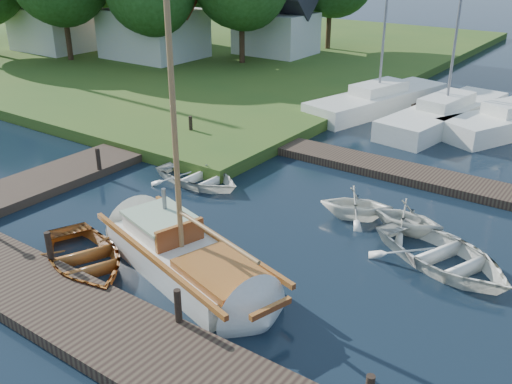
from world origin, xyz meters
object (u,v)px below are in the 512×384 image
Objects in this scene: house_c at (276,23)px; tender_a at (198,174)px; marina_boat_1 at (445,113)px; marina_boat_2 at (510,119)px; tender_c at (444,252)px; mooring_post_1 at (49,246)px; house_a at (153,20)px; house_b at (54,18)px; tender_b at (357,201)px; tender_d at (408,215)px; sailboat at (190,263)px; marina_boat_0 at (378,99)px; mooring_post_4 at (98,159)px; mooring_post_2 at (178,306)px; dinghy at (83,254)px; mooring_post_5 at (191,125)px.

tender_a is at bearing -63.10° from house_c.
marina_boat_2 reaches higher than marina_boat_1.
tender_c is 13.21m from marina_boat_1.
mooring_post_1 is 0.15× the size of house_c.
house_a is 1.09× the size of house_b.
tender_b reaches higher than tender_d.
sailboat is 27.85m from house_a.
tender_b is 12.71m from marina_boat_0.
house_c is (-11.00, 27.00, 1.88)m from mooring_post_1.
house_a reaches higher than mooring_post_1.
house_b is (-24.34, 12.39, 2.41)m from tender_a.
house_c is at bearing 69.53° from marina_boat_1.
tender_b is 0.35× the size of house_a.
tender_d is (3.64, 5.48, 0.23)m from sailboat.
tender_d is 0.17× the size of marina_boat_2.
tender_b is 0.20× the size of marina_boat_0.
tender_d reaches higher than mooring_post_4.
mooring_post_2 reaches higher than dinghy.
marina_boat_2 is 23.98m from house_a.
tender_b is 1.64m from tender_d.
mooring_post_5 is 0.21× the size of dinghy.
marina_boat_1 is at bearing 47.10° from mooring_post_5.
mooring_post_5 is 0.13× the size of house_a.
marina_boat_2 is (7.45, 12.63, 0.23)m from tender_a.
house_b is at bearing 77.59° from dinghy.
house_b reaches higher than house_c.
marina_boat_1 reaches higher than house_b.
marina_boat_1 is 0.91× the size of marina_boat_2.
marina_boat_2 is at bearing 93.91° from sailboat.
tender_c is 0.35× the size of marina_boat_1.
tender_a is at bearing 167.13° from marina_boat_1.
mooring_post_2 is 19.38m from marina_boat_2.
house_b is (-30.11, 11.63, 2.19)m from tender_b.
house_b is (-28.11, 17.08, 2.43)m from sailboat.
mooring_post_4 is 0.21× the size of dinghy.
house_b reaches higher than mooring_post_4.
marina_boat_0 is at bearing 28.26° from tender_d.
house_a is at bearing 152.40° from sailboat.
sailboat is 4.47× the size of tender_b.
sailboat is 0.91× the size of marina_boat_0.
mooring_post_5 is at bearing 111.80° from mooring_post_1.
tender_c is (12.28, 1.15, -0.28)m from mooring_post_4.
dinghy is 19.68m from marina_boat_2.
mooring_post_1 is 0.08× the size of sailboat.
house_b reaches higher than tender_a.
marina_boat_1 is (3.60, -0.52, 0.00)m from marina_boat_0.
tender_c is at bearing 5.36° from mooring_post_4.
house_c is (-19.28, 20.85, 2.16)m from tender_c.
house_a is (-23.75, 13.60, 2.39)m from tender_d.
marina_boat_1 is at bearing -83.98° from marina_boat_0.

